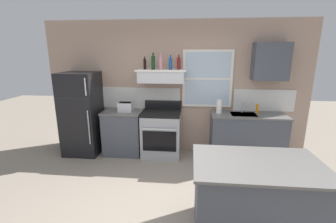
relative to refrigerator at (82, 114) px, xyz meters
name	(u,v)px	position (x,y,z in m)	size (l,w,h in m)	color
ground_plane	(163,216)	(1.90, -1.84, -0.84)	(16.00, 16.00, 0.00)	gray
back_wall	(177,88)	(1.93, 0.39, 0.51)	(5.40, 0.11, 2.70)	tan
refrigerator	(82,114)	(0.00, 0.00, 0.00)	(0.70, 0.72, 1.69)	black
counter_left_of_stove	(124,132)	(0.85, 0.06, -0.39)	(0.79, 0.63, 0.91)	#474C56
toaster	(126,107)	(0.93, 0.00, 0.17)	(0.30, 0.20, 0.19)	silver
stove_range	(162,133)	(1.65, 0.02, -0.38)	(0.76, 0.69, 1.09)	#9EA0A5
range_hood_shelf	(162,76)	(1.65, 0.12, 0.78)	(0.96, 0.52, 0.24)	silver
bottle_balsamic_dark	(145,64)	(1.32, 0.12, 1.00)	(0.06, 0.06, 0.25)	black
bottle_dark_green_wine	(153,62)	(1.49, 0.10, 1.04)	(0.07, 0.07, 0.32)	#143819
bottle_rose_pink	(161,63)	(1.64, 0.07, 1.03)	(0.07, 0.07, 0.31)	#C67F84
bottle_blue_liqueur	(171,63)	(1.82, 0.11, 1.02)	(0.07, 0.07, 0.28)	#1E478C
bottle_red_label_wine	(179,63)	(1.98, 0.17, 1.02)	(0.07, 0.07, 0.28)	maroon
counter_right_with_sink	(247,136)	(3.35, 0.06, -0.39)	(1.43, 0.63, 0.91)	#474C56
sink_faucet	(243,104)	(3.25, 0.16, 0.24)	(0.03, 0.17, 0.28)	silver
paper_towel_roll	(219,107)	(2.78, 0.06, 0.20)	(0.11, 0.11, 0.27)	white
dish_soap_bottle	(257,109)	(3.53, 0.16, 0.16)	(0.06, 0.06, 0.18)	orange
kitchen_island	(254,199)	(2.97, -2.02, -0.39)	(1.40, 0.90, 0.91)	#474C56
upper_cabinet_right	(271,62)	(3.70, 0.20, 1.06)	(0.64, 0.32, 0.70)	#474C56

